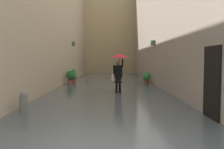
{
  "coord_description": "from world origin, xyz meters",
  "views": [
    {
      "loc": [
        -0.14,
        4.39,
        1.81
      ],
      "look_at": [
        -0.22,
        -8.86,
        0.99
      ],
      "focal_mm": 38.95,
      "sensor_mm": 36.0,
      "label": 1
    }
  ],
  "objects_px": {
    "potted_plant_near_right": "(74,75)",
    "potted_plant_far_right": "(70,77)",
    "potted_plant_mid_right": "(74,78)",
    "mooring_bollard": "(23,103)",
    "person_wading": "(119,64)",
    "potted_plant_mid_left": "(147,78)"
  },
  "relations": [
    {
      "from": "potted_plant_near_right",
      "to": "potted_plant_far_right",
      "type": "height_order",
      "value": "potted_plant_near_right"
    },
    {
      "from": "potted_plant_mid_right",
      "to": "potted_plant_far_right",
      "type": "xyz_separation_m",
      "value": [
        0.12,
        1.25,
        0.2
      ]
    },
    {
      "from": "potted_plant_mid_right",
      "to": "potted_plant_far_right",
      "type": "distance_m",
      "value": 1.27
    },
    {
      "from": "mooring_bollard",
      "to": "potted_plant_far_right",
      "type": "bearing_deg",
      "value": -90.03
    },
    {
      "from": "potted_plant_mid_right",
      "to": "mooring_bollard",
      "type": "height_order",
      "value": "mooring_bollard"
    },
    {
      "from": "person_wading",
      "to": "mooring_bollard",
      "type": "height_order",
      "value": "person_wading"
    },
    {
      "from": "potted_plant_far_right",
      "to": "mooring_bollard",
      "type": "relative_size",
      "value": 1.35
    },
    {
      "from": "potted_plant_mid_left",
      "to": "potted_plant_far_right",
      "type": "height_order",
      "value": "potted_plant_far_right"
    },
    {
      "from": "potted_plant_near_right",
      "to": "potted_plant_mid_left",
      "type": "bearing_deg",
      "value": 163.58
    },
    {
      "from": "potted_plant_mid_left",
      "to": "potted_plant_mid_right",
      "type": "height_order",
      "value": "potted_plant_mid_left"
    },
    {
      "from": "potted_plant_mid_left",
      "to": "potted_plant_far_right",
      "type": "relative_size",
      "value": 0.87
    },
    {
      "from": "person_wading",
      "to": "potted_plant_near_right",
      "type": "xyz_separation_m",
      "value": [
        3.35,
        -6.5,
        -0.97
      ]
    },
    {
      "from": "potted_plant_mid_left",
      "to": "potted_plant_near_right",
      "type": "distance_m",
      "value": 5.77
    },
    {
      "from": "potted_plant_mid_left",
      "to": "mooring_bollard",
      "type": "height_order",
      "value": "potted_plant_mid_left"
    },
    {
      "from": "mooring_bollard",
      "to": "person_wading",
      "type": "bearing_deg",
      "value": -125.0
    },
    {
      "from": "potted_plant_mid_right",
      "to": "potted_plant_far_right",
      "type": "bearing_deg",
      "value": 84.63
    },
    {
      "from": "potted_plant_near_right",
      "to": "potted_plant_mid_right",
      "type": "height_order",
      "value": "potted_plant_near_right"
    },
    {
      "from": "potted_plant_far_right",
      "to": "mooring_bollard",
      "type": "height_order",
      "value": "potted_plant_far_right"
    },
    {
      "from": "potted_plant_mid_left",
      "to": "potted_plant_mid_right",
      "type": "xyz_separation_m",
      "value": [
        5.38,
        -0.74,
        -0.11
      ]
    },
    {
      "from": "mooring_bollard",
      "to": "potted_plant_mid_left",
      "type": "bearing_deg",
      "value": -119.81
    },
    {
      "from": "person_wading",
      "to": "potted_plant_mid_right",
      "type": "relative_size",
      "value": 3.02
    },
    {
      "from": "person_wading",
      "to": "potted_plant_mid_left",
      "type": "relative_size",
      "value": 2.45
    }
  ]
}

